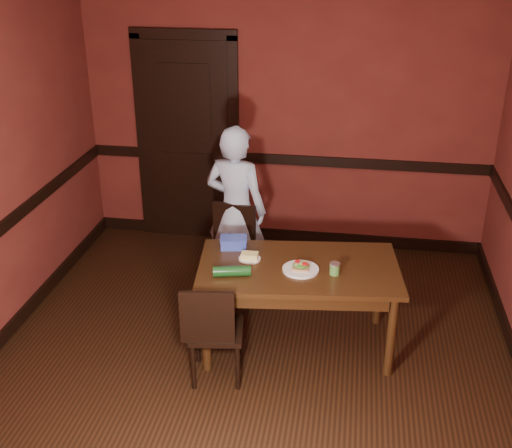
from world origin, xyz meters
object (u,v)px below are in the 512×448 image
(sauce_jar, at_px, (335,269))
(cheese_saucer, at_px, (250,257))
(person, at_px, (236,210))
(food_tub, at_px, (234,243))
(sandwich_plate, at_px, (301,268))
(chair_near, at_px, (216,329))
(dining_table, at_px, (298,306))
(chair_far, at_px, (235,257))

(sauce_jar, bearing_deg, cheese_saucer, 168.73)
(person, bearing_deg, food_tub, 112.07)
(person, distance_m, sauce_jar, 1.29)
(person, xyz_separation_m, sandwich_plate, (0.66, -0.91, -0.04))
(chair_near, relative_size, sandwich_plate, 2.97)
(dining_table, bearing_deg, chair_far, 129.11)
(chair_far, height_order, sauce_jar, chair_far)
(sandwich_plate, bearing_deg, chair_near, -143.86)
(chair_far, distance_m, person, 0.42)
(cheese_saucer, height_order, food_tub, food_tub)
(dining_table, xyz_separation_m, chair_far, (-0.61, 0.60, 0.07))
(dining_table, xyz_separation_m, sandwich_plate, (0.02, -0.07, 0.37))
(person, relative_size, sandwich_plate, 5.64)
(sandwich_plate, bearing_deg, sauce_jar, -3.91)
(chair_far, distance_m, sandwich_plate, 0.96)
(person, distance_m, cheese_saucer, 0.83)
(chair_near, distance_m, person, 1.37)
(chair_far, height_order, cheese_saucer, chair_far)
(chair_near, relative_size, person, 0.53)
(person, distance_m, food_tub, 0.63)
(chair_near, height_order, person, person)
(chair_far, bearing_deg, sauce_jar, -26.41)
(person, bearing_deg, cheese_saucer, 120.94)
(sauce_jar, bearing_deg, sandwich_plate, 176.09)
(dining_table, distance_m, person, 1.13)
(person, bearing_deg, dining_table, 140.31)
(dining_table, relative_size, food_tub, 6.49)
(chair_far, xyz_separation_m, food_tub, (0.07, -0.37, 0.33))
(food_tub, bearing_deg, dining_table, -31.99)
(person, xyz_separation_m, food_tub, (0.10, -0.62, -0.01))
(chair_far, height_order, food_tub, chair_far)
(chair_near, height_order, sauce_jar, chair_near)
(sauce_jar, relative_size, food_tub, 0.39)
(dining_table, distance_m, chair_near, 0.72)
(chair_near, relative_size, sauce_jar, 8.78)
(sandwich_plate, xyz_separation_m, sauce_jar, (0.25, -0.02, 0.03))
(person, bearing_deg, sandwich_plate, 139.08)
(sauce_jar, bearing_deg, dining_table, 162.89)
(chair_far, distance_m, cheese_saucer, 0.67)
(person, xyz_separation_m, cheese_saucer, (0.26, -0.79, -0.04))
(sauce_jar, bearing_deg, food_tub, 159.31)
(dining_table, bearing_deg, sandwich_plate, -79.68)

